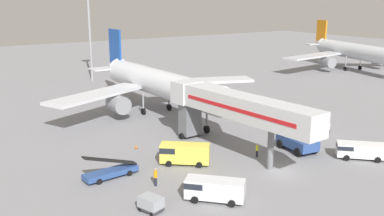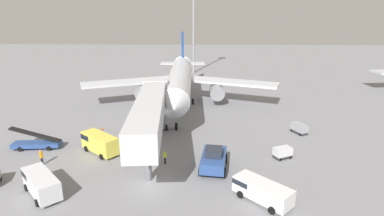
% 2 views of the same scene
% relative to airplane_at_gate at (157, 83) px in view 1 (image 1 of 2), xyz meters
% --- Properties ---
extents(ground_plane, '(300.00, 300.00, 0.00)m').
position_rel_airplane_at_gate_xyz_m(ground_plane, '(-1.18, -29.29, -4.93)').
color(ground_plane, gray).
extents(airplane_at_gate, '(37.32, 39.85, 12.62)m').
position_rel_airplane_at_gate_xyz_m(airplane_at_gate, '(0.00, 0.00, 0.00)').
color(airplane_at_gate, silver).
rests_on(airplane_at_gate, ground).
extents(jet_bridge, '(4.99, 22.69, 7.55)m').
position_rel_airplane_at_gate_xyz_m(jet_bridge, '(-1.96, -21.34, 0.83)').
color(jet_bridge, silver).
rests_on(jet_bridge, ground).
extents(pushback_tug, '(3.37, 5.53, 2.63)m').
position_rel_airplane_at_gate_xyz_m(pushback_tug, '(5.37, -25.28, -3.70)').
color(pushback_tug, '#2D4C8E').
rests_on(pushback_tug, ground).
extents(belt_loader_truck, '(6.00, 2.18, 2.93)m').
position_rel_airplane_at_gate_xyz_m(belt_loader_truck, '(-17.00, -20.45, -4.18)').
color(belt_loader_truck, '#2D4C8E').
rests_on(belt_loader_truck, ground).
extents(service_van_mid_right, '(5.32, 5.29, 1.84)m').
position_rel_airplane_at_gate_xyz_m(service_van_mid_right, '(9.47, -31.13, -3.85)').
color(service_van_mid_right, white).
rests_on(service_van_mid_right, ground).
extents(service_van_far_center, '(5.20, 5.31, 2.07)m').
position_rel_airplane_at_gate_xyz_m(service_van_far_center, '(-11.22, -30.63, -3.74)').
color(service_van_far_center, silver).
rests_on(service_van_far_center, ground).
extents(service_van_far_left, '(5.46, 5.00, 2.36)m').
position_rel_airplane_at_gate_xyz_m(service_van_far_left, '(-8.59, -21.33, -3.59)').
color(service_van_far_left, '#E5DB4C').
rests_on(service_van_far_left, ground).
extents(baggage_cart_mid_left, '(1.96, 2.35, 1.39)m').
position_rel_airplane_at_gate_xyz_m(baggage_cart_mid_left, '(-17.06, -29.34, -4.15)').
color(baggage_cart_mid_left, '#38383D').
rests_on(baggage_cart_mid_left, ground).
extents(baggage_cart_outer_left, '(2.39, 1.99, 1.34)m').
position_rel_airplane_at_gate_xyz_m(baggage_cart_outer_left, '(13.70, -22.30, -4.18)').
color(baggage_cart_outer_left, '#38383D').
rests_on(baggage_cart_outer_left, ground).
extents(baggage_cart_mid_center, '(2.17, 2.69, 1.43)m').
position_rel_airplane_at_gate_xyz_m(baggage_cart_mid_center, '(18.13, -14.15, -4.13)').
color(baggage_cart_mid_center, '#38383D').
rests_on(baggage_cart_mid_center, ground).
extents(ground_crew_worker_foreground, '(0.36, 0.36, 1.65)m').
position_rel_airplane_at_gate_xyz_m(ground_crew_worker_foreground, '(-0.14, -24.15, -4.06)').
color(ground_crew_worker_foreground, '#1E2333').
rests_on(ground_crew_worker_foreground, ground).
extents(ground_crew_worker_midground, '(0.44, 0.44, 1.88)m').
position_rel_airplane_at_gate_xyz_m(ground_crew_worker_midground, '(-14.11, -24.86, -3.93)').
color(ground_crew_worker_midground, '#1E2333').
rests_on(ground_crew_worker_midground, ground).
extents(safety_cone_alpha, '(0.34, 0.34, 0.52)m').
position_rel_airplane_at_gate_xyz_m(safety_cone_alpha, '(-10.74, -13.66, -4.67)').
color(safety_cone_alpha, black).
rests_on(safety_cone_alpha, ground).
extents(airplane_background, '(40.81, 39.06, 12.07)m').
position_rel_airplane_at_gate_xyz_m(airplane_background, '(62.96, 10.03, -0.13)').
color(airplane_background, silver).
rests_on(airplane_background, ground).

